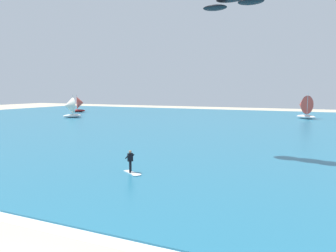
% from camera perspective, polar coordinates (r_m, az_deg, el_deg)
% --- Properties ---
extents(ocean, '(160.00, 90.00, 0.10)m').
position_cam_1_polar(ocean, '(57.74, 15.24, -0.22)').
color(ocean, '#236B89').
rests_on(ocean, ground).
extents(shoreline_foam, '(68.62, 1.90, 0.01)m').
position_cam_1_polar(shoreline_foam, '(17.94, -20.15, -14.56)').
color(shoreline_foam, white).
rests_on(shoreline_foam, ground).
extents(kitesurfer, '(1.97, 1.48, 1.67)m').
position_cam_1_polar(kitesurfer, '(25.34, -6.11, -6.50)').
color(kitesurfer, white).
rests_on(kitesurfer, ocean).
extents(kite, '(6.13, 3.16, 0.89)m').
position_cam_1_polar(kite, '(32.71, 10.69, 19.63)').
color(kite, black).
extents(sailboat_near_shore, '(4.15, 4.12, 4.69)m').
position_cam_1_polar(sailboat_near_shore, '(95.78, -14.53, 3.56)').
color(sailboat_near_shore, maroon).
rests_on(sailboat_near_shore, ocean).
extents(sailboat_mid_left, '(4.91, 4.60, 5.46)m').
position_cam_1_polar(sailboat_mid_left, '(77.20, 21.73, 3.01)').
color(sailboat_mid_left, silver).
rests_on(sailboat_mid_left, ocean).
extents(sailboat_mid_right, '(4.01, 4.41, 4.90)m').
position_cam_1_polar(sailboat_mid_right, '(76.90, -16.13, 3.00)').
color(sailboat_mid_right, white).
rests_on(sailboat_mid_right, ocean).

